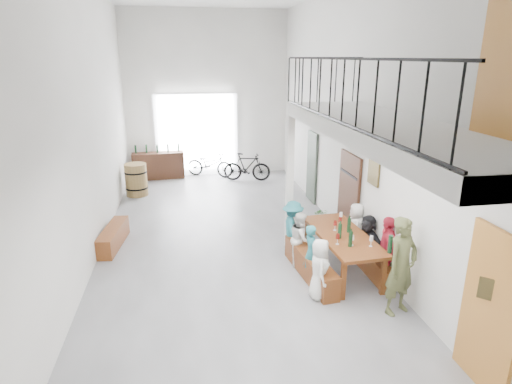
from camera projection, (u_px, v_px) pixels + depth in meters
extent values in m
plane|color=slate|center=(227.00, 242.00, 9.67)|extent=(12.00, 12.00, 0.00)
plane|color=white|center=(207.00, 95.00, 14.47)|extent=(5.50, 0.00, 5.50)
plane|color=white|center=(305.00, 232.00, 3.21)|extent=(5.50, 0.00, 5.50)
plane|color=white|center=(85.00, 123.00, 8.40)|extent=(0.00, 12.00, 12.00)
plane|color=white|center=(351.00, 117.00, 9.28)|extent=(0.00, 12.00, 12.00)
cube|color=white|center=(197.00, 135.00, 14.76)|extent=(2.80, 0.08, 2.80)
cube|color=#A96927|center=(490.00, 312.00, 5.19)|extent=(0.06, 0.95, 2.10)
cube|color=#3B1E13|center=(348.00, 198.00, 9.52)|extent=(0.06, 1.10, 2.00)
cube|color=#2D362C|center=(312.00, 167.00, 12.15)|extent=(0.06, 0.80, 2.00)
cube|color=#A96927|center=(511.00, 47.00, 4.64)|extent=(0.06, 0.90, 1.95)
cube|color=#463A1C|center=(374.00, 171.00, 8.22)|extent=(0.04, 0.45, 0.55)
cylinder|color=white|center=(330.00, 125.00, 10.51)|extent=(0.04, 0.28, 0.28)
cube|color=silver|center=(387.00, 131.00, 6.08)|extent=(1.50, 5.60, 0.25)
cube|color=black|center=(342.00, 59.00, 5.67)|extent=(0.03, 5.60, 0.03)
cube|color=black|center=(339.00, 121.00, 5.92)|extent=(0.03, 5.60, 0.03)
cube|color=black|center=(327.00, 58.00, 8.39)|extent=(1.50, 0.03, 0.03)
cube|color=silver|center=(290.00, 184.00, 9.03)|extent=(0.14, 0.14, 2.88)
cube|color=brown|center=(343.00, 236.00, 8.11)|extent=(1.01, 2.22, 0.06)
cube|color=brown|center=(343.00, 280.00, 7.28)|extent=(0.08, 0.08, 0.73)
cube|color=brown|center=(383.00, 276.00, 7.44)|extent=(0.08, 0.08, 0.73)
cube|color=brown|center=(307.00, 237.00, 9.02)|extent=(0.08, 0.08, 0.73)
cube|color=brown|center=(340.00, 234.00, 9.17)|extent=(0.08, 0.08, 0.73)
cube|color=brown|center=(310.00, 266.00, 8.09)|extent=(0.51, 2.00, 0.46)
cube|color=brown|center=(369.00, 262.00, 8.30)|extent=(0.25, 1.77, 0.41)
cylinder|color=black|center=(340.00, 229.00, 7.87)|extent=(0.07, 0.07, 0.35)
cylinder|color=black|center=(349.00, 224.00, 8.14)|extent=(0.07, 0.07, 0.35)
cylinder|color=black|center=(351.00, 237.00, 7.53)|extent=(0.07, 0.07, 0.35)
cube|color=brown|center=(113.00, 237.00, 9.40)|extent=(0.53, 1.55, 0.43)
cylinder|color=olive|center=(136.00, 180.00, 12.78)|extent=(0.65, 0.65, 0.97)
cylinder|color=black|center=(137.00, 187.00, 12.85)|extent=(0.66, 0.66, 0.05)
cylinder|color=black|center=(136.00, 172.00, 12.70)|extent=(0.66, 0.66, 0.05)
cube|color=#3B1E13|center=(158.00, 166.00, 14.56)|extent=(1.73, 0.58, 0.90)
cylinder|color=black|center=(136.00, 149.00, 14.26)|extent=(0.06, 0.06, 0.28)
cylinder|color=black|center=(146.00, 149.00, 14.34)|extent=(0.06, 0.06, 0.28)
cylinder|color=black|center=(157.00, 149.00, 14.36)|extent=(0.06, 0.06, 0.28)
cylinder|color=black|center=(168.00, 148.00, 14.45)|extent=(0.06, 0.06, 0.28)
cylinder|color=black|center=(178.00, 147.00, 14.57)|extent=(0.06, 0.06, 0.28)
imported|color=white|center=(320.00, 269.00, 7.28)|extent=(0.45, 0.59, 1.09)
imported|color=#247079|center=(311.00, 253.00, 7.88)|extent=(0.28, 0.41, 1.10)
imported|color=white|center=(301.00, 238.00, 8.51)|extent=(0.55, 0.63, 1.09)
imported|color=#247079|center=(293.00, 229.00, 8.87)|extent=(0.52, 0.81, 1.19)
imported|color=#B81F33|center=(386.00, 250.00, 7.74)|extent=(0.52, 0.82, 1.31)
imported|color=black|center=(367.00, 241.00, 8.37)|extent=(0.63, 1.06, 1.09)
imported|color=white|center=(355.00, 228.00, 8.99)|extent=(0.46, 0.60, 1.10)
imported|color=#515630|center=(401.00, 266.00, 6.79)|extent=(0.70, 0.59, 1.64)
imported|color=#1B4A1B|center=(321.00, 215.00, 10.77)|extent=(0.39, 0.35, 0.37)
imported|color=black|center=(210.00, 164.00, 14.80)|extent=(1.76, 1.24, 0.88)
imported|color=black|center=(247.00, 167.00, 14.30)|extent=(1.63, 0.79, 0.94)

